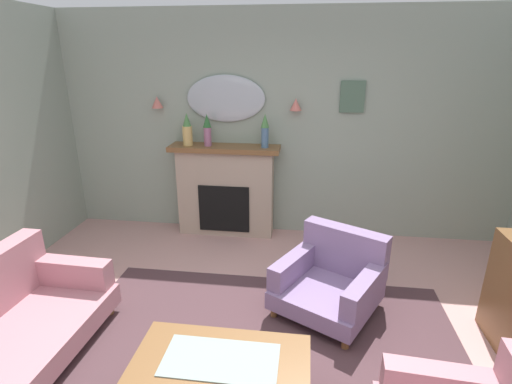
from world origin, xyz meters
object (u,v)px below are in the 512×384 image
object	(u,v)px
wall_mirror	(226,99)
wall_sconce_left	(157,102)
mantel_vase_centre	(207,129)
mantel_vase_right	(187,131)
framed_picture	(352,97)
mantel_vase_left	(265,130)
coffee_table	(221,367)
fireplace	(226,191)
armchair_beside_couch	(332,278)
wall_sconce_right	(296,104)

from	to	relation	value
wall_mirror	wall_sconce_left	world-z (taller)	wall_mirror
mantel_vase_centre	wall_mirror	distance (m)	0.43
mantel_vase_right	framed_picture	world-z (taller)	framed_picture
mantel_vase_left	coffee_table	distance (m)	2.87
fireplace	wall_mirror	size ratio (longest dim) A/B	1.42
mantel_vase_right	framed_picture	bearing A→B (deg)	5.27
armchair_beside_couch	mantel_vase_centre	bearing A→B (deg)	135.98
mantel_vase_left	wall_sconce_right	size ratio (longest dim) A/B	2.87
mantel_vase_centre	coffee_table	world-z (taller)	mantel_vase_centre
mantel_vase_right	wall_sconce_left	bearing A→B (deg)	163.30
mantel_vase_centre	coffee_table	size ratio (longest dim) A/B	0.35
mantel_vase_right	mantel_vase_left	distance (m)	0.95
armchair_beside_couch	wall_sconce_right	bearing A→B (deg)	105.49
wall_sconce_left	coffee_table	distance (m)	3.38
wall_mirror	armchair_beside_couch	bearing A→B (deg)	-51.35
mantel_vase_right	wall_mirror	bearing A→B (deg)	20.70
wall_mirror	armchair_beside_couch	xyz separation A→B (m)	(1.28, -1.60, -1.40)
wall_mirror	wall_sconce_right	xyz separation A→B (m)	(0.85, -0.05, -0.05)
wall_mirror	fireplace	bearing A→B (deg)	-90.00
wall_mirror	coffee_table	xyz separation A→B (m)	(0.53, -2.86, -1.33)
mantel_vase_right	mantel_vase_centre	bearing A→B (deg)	0.00
framed_picture	armchair_beside_couch	distance (m)	2.17
wall_sconce_right	coffee_table	distance (m)	3.10
mantel_vase_right	mantel_vase_centre	size ratio (longest dim) A/B	1.02
framed_picture	mantel_vase_centre	bearing A→B (deg)	-173.96
mantel_vase_left	armchair_beside_couch	xyz separation A→B (m)	(0.78, -1.43, -1.07)
mantel_vase_left	wall_sconce_right	xyz separation A→B (m)	(0.35, 0.12, 0.29)
mantel_vase_right	framed_picture	distance (m)	2.00
fireplace	coffee_table	size ratio (longest dim) A/B	1.24
fireplace	wall_sconce_right	bearing A→B (deg)	6.16
framed_picture	armchair_beside_couch	size ratio (longest dim) A/B	0.33
wall_mirror	wall_sconce_right	world-z (taller)	wall_mirror
mantel_vase_centre	wall_mirror	bearing A→B (deg)	40.36
mantel_vase_centre	fireplace	bearing A→B (deg)	8.06
mantel_vase_right	mantel_vase_centre	distance (m)	0.25
framed_picture	fireplace	bearing A→B (deg)	-174.23
fireplace	wall_sconce_right	size ratio (longest dim) A/B	9.71
wall_sconce_right	mantel_vase_centre	bearing A→B (deg)	-173.48
mantel_vase_centre	mantel_vase_left	size ratio (longest dim) A/B	0.96
mantel_vase_right	coffee_table	bearing A→B (deg)	-70.00
mantel_vase_centre	mantel_vase_left	bearing A→B (deg)	-0.00
wall_sconce_left	mantel_vase_left	bearing A→B (deg)	-5.08
armchair_beside_couch	wall_sconce_left	bearing A→B (deg)	143.95
mantel_vase_centre	mantel_vase_left	world-z (taller)	mantel_vase_left
coffee_table	armchair_beside_couch	xyz separation A→B (m)	(0.75, 1.26, -0.08)
mantel_vase_right	armchair_beside_couch	bearing A→B (deg)	-39.58
mantel_vase_right	armchair_beside_couch	xyz separation A→B (m)	(1.73, -1.43, -1.04)
mantel_vase_centre	wall_sconce_right	size ratio (longest dim) A/B	2.77
wall_sconce_left	wall_sconce_right	xyz separation A→B (m)	(1.70, 0.00, 0.00)
wall_mirror	armchair_beside_couch	size ratio (longest dim) A/B	0.87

